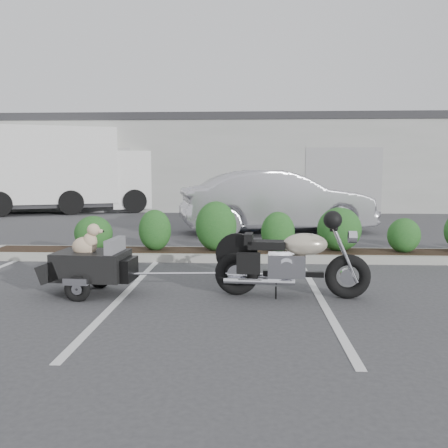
{
  "coord_description": "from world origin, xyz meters",
  "views": [
    {
      "loc": [
        0.21,
        -6.96,
        1.73
      ],
      "look_at": [
        -0.21,
        1.58,
        0.75
      ],
      "focal_mm": 38.0,
      "sensor_mm": 36.0,
      "label": 1
    }
  ],
  "objects_px": {
    "pet_trailer": "(91,264)",
    "sedan": "(277,202)",
    "delivery_truck": "(74,172)",
    "motorcycle": "(291,262)",
    "dumpster": "(252,204)"
  },
  "relations": [
    {
      "from": "pet_trailer",
      "to": "sedan",
      "type": "relative_size",
      "value": 0.33
    },
    {
      "from": "pet_trailer",
      "to": "delivery_truck",
      "type": "relative_size",
      "value": 0.22
    },
    {
      "from": "motorcycle",
      "to": "sedan",
      "type": "distance_m",
      "value": 6.65
    },
    {
      "from": "motorcycle",
      "to": "delivery_truck",
      "type": "distance_m",
      "value": 14.82
    },
    {
      "from": "dumpster",
      "to": "delivery_truck",
      "type": "xyz_separation_m",
      "value": [
        -7.16,
        4.03,
        0.98
      ]
    },
    {
      "from": "motorcycle",
      "to": "dumpster",
      "type": "bearing_deg",
      "value": 97.41
    },
    {
      "from": "pet_trailer",
      "to": "sedan",
      "type": "height_order",
      "value": "sedan"
    },
    {
      "from": "delivery_truck",
      "to": "motorcycle",
      "type": "bearing_deg",
      "value": -80.26
    },
    {
      "from": "sedan",
      "to": "motorcycle",
      "type": "bearing_deg",
      "value": 164.57
    },
    {
      "from": "pet_trailer",
      "to": "sedan",
      "type": "xyz_separation_m",
      "value": [
        2.99,
        6.61,
        0.43
      ]
    },
    {
      "from": "motorcycle",
      "to": "sedan",
      "type": "height_order",
      "value": "sedan"
    },
    {
      "from": "sedan",
      "to": "dumpster",
      "type": "height_order",
      "value": "sedan"
    },
    {
      "from": "sedan",
      "to": "dumpster",
      "type": "distance_m",
      "value": 2.12
    },
    {
      "from": "pet_trailer",
      "to": "dumpster",
      "type": "bearing_deg",
      "value": 79.27
    },
    {
      "from": "pet_trailer",
      "to": "delivery_truck",
      "type": "height_order",
      "value": "delivery_truck"
    }
  ]
}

